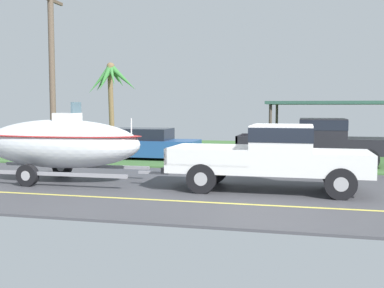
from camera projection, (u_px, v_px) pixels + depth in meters
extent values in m
cube|color=#424247|center=(270.00, 193.00, 12.57)|extent=(36.00, 8.00, 0.06)
cube|color=#3D6633|center=(286.00, 153.00, 23.23)|extent=(36.00, 14.00, 0.11)
cube|color=#DBCC4C|center=(265.00, 205.00, 10.83)|extent=(34.20, 0.12, 0.01)
cube|color=silver|center=(268.00, 168.00, 12.75)|extent=(5.41, 1.96, 0.22)
cube|color=silver|center=(342.00, 159.00, 12.27)|extent=(1.51, 1.96, 0.38)
cube|color=silver|center=(282.00, 145.00, 12.61)|extent=(1.62, 1.96, 1.08)
cube|color=black|center=(282.00, 133.00, 12.59)|extent=(1.64, 1.98, 0.38)
cube|color=#9D9D9D|center=(212.00, 161.00, 13.11)|extent=(2.27, 1.96, 0.04)
cube|color=silver|center=(218.00, 151.00, 14.00)|extent=(2.27, 0.08, 0.45)
cube|color=silver|center=(205.00, 158.00, 12.19)|extent=(2.27, 0.08, 0.45)
cube|color=silver|center=(175.00, 153.00, 13.35)|extent=(0.08, 1.96, 0.45)
cube|color=#333338|center=(172.00, 167.00, 13.41)|extent=(0.12, 1.76, 0.16)
sphere|color=#B2B2B7|center=(168.00, 165.00, 13.43)|extent=(0.10, 0.10, 0.10)
cylinder|color=black|center=(336.00, 174.00, 13.17)|extent=(0.80, 0.28, 0.80)
cylinder|color=#9E9EA3|center=(336.00, 174.00, 13.17)|extent=(0.36, 0.29, 0.36)
cylinder|color=black|center=(341.00, 184.00, 11.49)|extent=(0.80, 0.28, 0.80)
cylinder|color=#9E9EA3|center=(341.00, 184.00, 11.49)|extent=(0.36, 0.29, 0.36)
cylinder|color=black|center=(214.00, 170.00, 14.01)|extent=(0.80, 0.28, 0.80)
cylinder|color=#9E9EA3|center=(214.00, 170.00, 14.01)|extent=(0.36, 0.29, 0.36)
cylinder|color=black|center=(202.00, 178.00, 12.33)|extent=(0.80, 0.28, 0.80)
cylinder|color=#9E9EA3|center=(202.00, 178.00, 12.33)|extent=(0.36, 0.29, 0.36)
cube|color=gray|center=(153.00, 173.00, 13.56)|extent=(0.90, 0.10, 0.08)
cube|color=gray|center=(75.00, 166.00, 15.17)|extent=(5.13, 0.12, 0.10)
cube|color=gray|center=(44.00, 174.00, 13.36)|extent=(5.13, 0.12, 0.10)
cylinder|color=black|center=(62.00, 167.00, 15.36)|extent=(0.64, 0.22, 0.64)
cylinder|color=#9E9EA3|center=(62.00, 167.00, 15.36)|extent=(0.29, 0.23, 0.29)
cylinder|color=black|center=(28.00, 175.00, 13.43)|extent=(0.64, 0.22, 0.64)
cylinder|color=#9E9EA3|center=(28.00, 175.00, 13.43)|extent=(0.29, 0.23, 0.29)
ellipsoid|color=silver|center=(60.00, 144.00, 14.20)|extent=(5.20, 1.81, 1.49)
ellipsoid|color=#B22626|center=(60.00, 135.00, 14.18)|extent=(5.30, 1.84, 0.12)
cube|color=silver|center=(67.00, 124.00, 14.09)|extent=(0.70, 0.60, 0.65)
cube|color=slate|center=(76.00, 108.00, 13.98)|extent=(0.06, 0.56, 0.36)
cylinder|color=silver|center=(131.00, 127.00, 13.61)|extent=(0.04, 0.04, 0.50)
cube|color=black|center=(311.00, 150.00, 18.07)|extent=(5.73, 2.01, 0.22)
cube|color=black|center=(367.00, 143.00, 17.56)|extent=(1.60, 2.01, 0.38)
cube|color=black|center=(322.00, 133.00, 17.92)|extent=(1.72, 2.01, 1.12)
cube|color=black|center=(323.00, 124.00, 17.89)|extent=(1.74, 2.03, 0.38)
cube|color=black|center=(269.00, 146.00, 18.45)|extent=(2.41, 2.01, 0.04)
cube|color=black|center=(270.00, 139.00, 19.37)|extent=(2.41, 0.08, 0.45)
cube|color=black|center=(267.00, 142.00, 17.49)|extent=(2.41, 0.08, 0.45)
cube|color=black|center=(240.00, 140.00, 18.70)|extent=(0.08, 2.01, 0.45)
cube|color=#333338|center=(237.00, 150.00, 18.76)|extent=(0.12, 1.81, 0.16)
sphere|color=#B2B2B7|center=(234.00, 149.00, 18.78)|extent=(0.10, 0.10, 0.10)
cylinder|color=black|center=(362.00, 155.00, 18.48)|extent=(0.80, 0.28, 0.80)
cylinder|color=#9E9EA3|center=(362.00, 155.00, 18.48)|extent=(0.36, 0.29, 0.36)
cylinder|color=black|center=(368.00, 160.00, 16.75)|extent=(0.80, 0.28, 0.80)
cylinder|color=#9E9EA3|center=(368.00, 160.00, 16.75)|extent=(0.36, 0.29, 0.36)
cylinder|color=black|center=(267.00, 153.00, 19.37)|extent=(0.80, 0.28, 0.80)
cylinder|color=#9E9EA3|center=(267.00, 153.00, 19.37)|extent=(0.36, 0.29, 0.36)
cylinder|color=black|center=(264.00, 157.00, 17.64)|extent=(0.80, 0.28, 0.80)
cylinder|color=#9E9EA3|center=(264.00, 157.00, 17.64)|extent=(0.36, 0.29, 0.36)
cube|color=#234C89|center=(147.00, 148.00, 20.22)|extent=(4.56, 1.77, 0.70)
cube|color=black|center=(142.00, 134.00, 20.23)|extent=(2.55, 1.63, 0.50)
cylinder|color=black|center=(185.00, 151.00, 20.65)|extent=(0.66, 0.22, 0.66)
cylinder|color=#9E9EA3|center=(185.00, 151.00, 20.65)|extent=(0.30, 0.23, 0.30)
cylinder|color=black|center=(176.00, 155.00, 19.10)|extent=(0.66, 0.22, 0.66)
cylinder|color=#9E9EA3|center=(176.00, 155.00, 19.10)|extent=(0.30, 0.23, 0.30)
cylinder|color=black|center=(121.00, 150.00, 21.38)|extent=(0.66, 0.22, 0.66)
cylinder|color=#9E9EA3|center=(121.00, 150.00, 21.38)|extent=(0.30, 0.23, 0.30)
cylinder|color=black|center=(107.00, 153.00, 19.83)|extent=(0.66, 0.22, 0.66)
cylinder|color=#9E9EA3|center=(107.00, 153.00, 19.83)|extent=(0.30, 0.23, 0.30)
cylinder|color=#4C4238|center=(277.00, 126.00, 25.88)|extent=(0.14, 0.14, 2.44)
cylinder|color=#4C4238|center=(270.00, 131.00, 20.98)|extent=(0.14, 0.14, 2.44)
cube|color=#2D5647|center=(350.00, 103.00, 22.46)|extent=(7.80, 5.56, 0.14)
cylinder|color=brown|center=(111.00, 106.00, 27.80)|extent=(0.30, 0.58, 4.75)
cone|color=#387A38|center=(123.00, 78.00, 27.61)|extent=(1.82, 0.67, 1.68)
cone|color=#387A38|center=(117.00, 77.00, 28.00)|extent=(0.92, 1.25, 1.39)
cone|color=#387A38|center=(115.00, 75.00, 28.48)|extent=(0.57, 1.88, 1.20)
cone|color=#387A38|center=(103.00, 79.00, 28.07)|extent=(1.60, 1.00, 1.69)
cone|color=#387A38|center=(100.00, 80.00, 27.47)|extent=(1.50, 1.12, 1.81)
cone|color=#387A38|center=(105.00, 78.00, 27.19)|extent=(0.76, 1.49, 1.70)
cone|color=#387A38|center=(112.00, 76.00, 27.12)|extent=(1.00, 1.29, 1.39)
sphere|color=brown|center=(111.00, 67.00, 27.61)|extent=(0.49, 0.49, 0.49)
cylinder|color=brown|center=(52.00, 75.00, 18.71)|extent=(0.24, 0.24, 7.21)
cube|color=brown|center=(50.00, 0.00, 18.47)|extent=(0.10, 1.80, 0.12)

